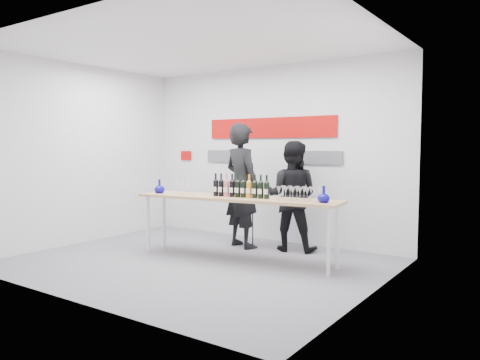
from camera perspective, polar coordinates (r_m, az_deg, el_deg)
The scene contains 12 objects.
ground at distance 6.70m, azimuth -5.38°, elevation -10.00°, with size 5.00×5.00×0.00m, color slate.
back_wall at distance 8.13m, azimuth 3.67°, elevation 3.19°, with size 5.00×0.04×3.00m, color silver.
signage at distance 8.13m, azimuth 3.23°, elevation 5.35°, with size 3.38×0.02×0.79m.
tasting_table at distance 6.66m, azimuth -0.49°, elevation -2.67°, with size 3.10×0.98×0.91m.
wine_bottles at distance 6.59m, azimuth 0.06°, elevation -0.69°, with size 0.89×0.18×0.33m.
decanter_left at distance 7.30m, azimuth -9.79°, elevation -0.74°, with size 0.16×0.16×0.21m, color #0B0782, non-canonical shape.
decanter_right at distance 6.08m, azimuth 10.17°, elevation -1.71°, with size 0.16×0.16×0.21m, color #0B0782, non-canonical shape.
glasses_left at distance 7.08m, azimuth -6.88°, elevation -0.98°, with size 0.28×0.24×0.18m.
glasses_right at distance 6.26m, azimuth 7.13°, elevation -1.66°, with size 0.58×0.29×0.18m.
presenter_left at distance 7.53m, azimuth 0.23°, elevation -0.68°, with size 0.73×0.48×2.00m, color black.
presenter_right at distance 7.34m, azimuth 6.33°, elevation -1.95°, with size 0.83×0.65×1.72m, color black.
mic_stand at distance 7.54m, azimuth 1.55°, elevation -5.16°, with size 0.16×0.16×1.37m.
Camera 1 is at (4.19, -4.96, 1.64)m, focal length 35.00 mm.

